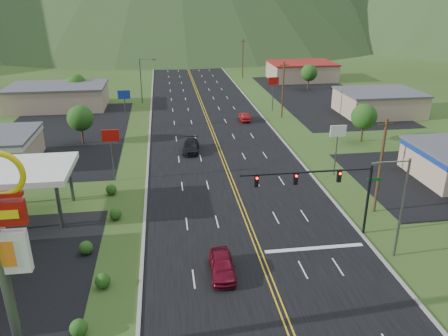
{
  "coord_description": "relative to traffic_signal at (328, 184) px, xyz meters",
  "views": [
    {
      "loc": [
        -7.62,
        -19.91,
        21.26
      ],
      "look_at": [
        -1.86,
        21.08,
        4.5
      ],
      "focal_mm": 35.0,
      "sensor_mm": 36.0,
      "label": 1
    }
  ],
  "objects": [
    {
      "name": "pole_sign_east_a",
      "position": [
        6.52,
        14.0,
        -0.28
      ],
      "size": [
        2.0,
        0.18,
        6.4
      ],
      "color": "#59595E",
      "rests_on": "ground"
    },
    {
      "name": "tree_east_b",
      "position": [
        19.52,
        64.0,
        -1.44
      ],
      "size": [
        3.84,
        3.84,
        5.82
      ],
      "color": "#382314",
      "rests_on": "ground"
    },
    {
      "name": "car_dark_mid",
      "position": [
        -10.59,
        24.92,
        -4.56
      ],
      "size": [
        2.78,
        5.56,
        1.55
      ],
      "primitive_type": "imported",
      "rotation": [
        0.0,
        0.0,
        -0.12
      ],
      "color": "black",
      "rests_on": "ground"
    },
    {
      "name": "utility_pole_d",
      "position": [
        7.02,
        121.0,
        -0.2
      ],
      "size": [
        1.6,
        0.28,
        10.0
      ],
      "color": "#382314",
      "rests_on": "ground"
    },
    {
      "name": "tree_west_a",
      "position": [
        -26.48,
        31.0,
        -1.44
      ],
      "size": [
        3.84,
        3.84,
        5.82
      ],
      "color": "#382314",
      "rests_on": "ground"
    },
    {
      "name": "gas_canopy",
      "position": [
        -28.48,
        8.0,
        -0.46
      ],
      "size": [
        10.0,
        8.0,
        5.3
      ],
      "color": "white",
      "rests_on": "ground"
    },
    {
      "name": "building_east_mid",
      "position": [
        25.52,
        41.0,
        -3.17
      ],
      "size": [
        14.4,
        11.4,
        4.3
      ],
      "color": "tan",
      "rests_on": "ground"
    },
    {
      "name": "building_east_far",
      "position": [
        21.52,
        76.0,
        -3.07
      ],
      "size": [
        16.4,
        12.4,
        4.5
      ],
      "color": "tan",
      "rests_on": "ground"
    },
    {
      "name": "streetlight_west",
      "position": [
        -18.16,
        56.0,
        -0.15
      ],
      "size": [
        3.28,
        0.25,
        9.0
      ],
      "color": "#59595E",
      "rests_on": "ground"
    },
    {
      "name": "utility_pole_b",
      "position": [
        7.02,
        41.0,
        -0.2
      ],
      "size": [
        1.6,
        0.28,
        10.0
      ],
      "color": "#382314",
      "rests_on": "ground"
    },
    {
      "name": "utility_pole_a",
      "position": [
        7.02,
        4.0,
        -0.2
      ],
      "size": [
        1.6,
        0.28,
        10.0
      ],
      "color": "#382314",
      "rests_on": "ground"
    },
    {
      "name": "car_red_near",
      "position": [
        -10.14,
        -4.64,
        -4.52
      ],
      "size": [
        2.05,
        4.83,
        1.63
      ],
      "primitive_type": "imported",
      "rotation": [
        0.0,
        0.0,
        -0.03
      ],
      "color": "maroon",
      "rests_on": "ground"
    },
    {
      "name": "tree_west_b",
      "position": [
        -31.48,
        58.0,
        -1.44
      ],
      "size": [
        3.84,
        3.84,
        5.82
      ],
      "color": "#382314",
      "rests_on": "ground"
    },
    {
      "name": "car_red_far",
      "position": [
        -0.11,
        39.79,
        -4.62
      ],
      "size": [
        1.5,
        4.28,
        1.41
      ],
      "primitive_type": "imported",
      "rotation": [
        0.0,
        0.0,
        3.14
      ],
      "color": "maroon",
      "rests_on": "ground"
    },
    {
      "name": "tree_east_a",
      "position": [
        15.52,
        26.0,
        -1.44
      ],
      "size": [
        3.84,
        3.84,
        5.82
      ],
      "color": "#382314",
      "rests_on": "ground"
    },
    {
      "name": "utility_pole_c",
      "position": [
        7.02,
        81.0,
        -0.2
      ],
      "size": [
        1.6,
        0.28,
        10.0
      ],
      "color": "#382314",
      "rests_on": "ground"
    },
    {
      "name": "building_west_far",
      "position": [
        -34.48,
        54.0,
        -3.07
      ],
      "size": [
        18.4,
        11.4,
        4.5
      ],
      "color": "tan",
      "rests_on": "ground"
    },
    {
      "name": "pole_sign_west_a",
      "position": [
        -20.48,
        16.0,
        -0.28
      ],
      "size": [
        2.0,
        0.18,
        6.4
      ],
      "color": "#59595E",
      "rests_on": "ground"
    },
    {
      "name": "pole_sign_east_b",
      "position": [
        6.52,
        46.0,
        -0.28
      ],
      "size": [
        2.0,
        0.18,
        6.4
      ],
      "color": "#59595E",
      "rests_on": "ground"
    },
    {
      "name": "traffic_signal",
      "position": [
        0.0,
        0.0,
        0.0
      ],
      "size": [
        13.1,
        0.43,
        7.0
      ],
      "color": "black",
      "rests_on": "ground"
    },
    {
      "name": "pole_sign_west_b",
      "position": [
        -20.48,
        38.0,
        -0.28
      ],
      "size": [
        2.0,
        0.18,
        6.4
      ],
      "color": "#59595E",
      "rests_on": "ground"
    },
    {
      "name": "streetlight_east",
      "position": [
        4.7,
        -4.0,
        -0.15
      ],
      "size": [
        3.28,
        0.25,
        9.0
      ],
      "color": "#59595E",
      "rests_on": "ground"
    }
  ]
}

